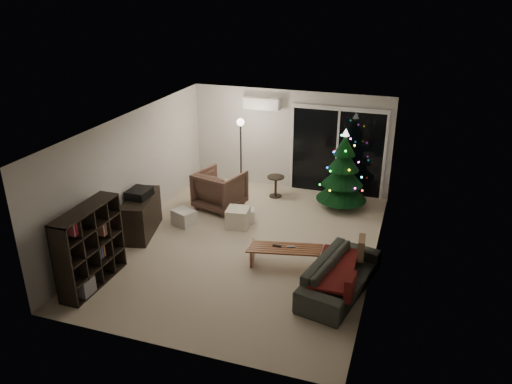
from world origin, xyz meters
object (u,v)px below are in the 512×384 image
Objects in this scene: bookshelf at (81,245)px; media_cabinet at (142,215)px; coffee_table at (285,258)px; sofa at (340,276)px; armchair at (220,190)px; christmas_tree at (343,169)px.

bookshelf is 1.11× the size of media_cabinet.
bookshelf is 3.60m from coffee_table.
bookshelf is 0.72× the size of sofa.
christmas_tree is at bearing -147.09° from armchair.
bookshelf is at bearing -104.01° from media_cabinet.
media_cabinet is at bearing -144.97° from christmas_tree.
bookshelf is at bearing -129.29° from christmas_tree.
media_cabinet is 4.60m from christmas_tree.
media_cabinet is 4.38m from sofa.
coffee_table is at bearing -20.89° from media_cabinet.
coffee_table is at bearing 31.68° from bookshelf.
media_cabinet is at bearing 91.87° from sofa.
armchair is at bearing 43.91° from media_cabinet.
coffee_table is (-1.09, 0.42, -0.09)m from sofa.
bookshelf is at bearing 87.64° from armchair.
bookshelf is at bearing 117.39° from sofa.
bookshelf reaches higher than armchair.
christmas_tree reaches higher than bookshelf.
media_cabinet is 0.69× the size of christmas_tree.
coffee_table is (2.14, -2.09, -0.24)m from armchair.
media_cabinet is 1.32× the size of armchair.
armchair is (1.07, 3.65, -0.27)m from bookshelf.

